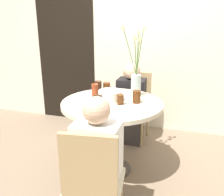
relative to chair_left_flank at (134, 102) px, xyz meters
The scene contains 17 objects.
ground_plane 0.99m from the chair_left_flank, 93.67° to the right, with size 16.00×16.00×0.00m, color #7A6651.
wall_back 0.90m from the chair_left_flank, 97.93° to the left, with size 8.00×0.05×2.60m.
doorway_panel 1.32m from the chair_left_flank, 162.40° to the left, with size 0.90×0.01×2.05m.
dining_table 0.87m from the chair_left_flank, 93.67° to the right, with size 1.00×1.00×0.77m.
chair_left_flank is the anchor object (origin of this frame).
chair_far_back 1.71m from the chair_left_flank, 88.04° to the right, with size 0.45×0.45×0.89m.
birthday_cake 0.87m from the chair_left_flank, 96.16° to the right, with size 0.24×0.24×0.14m.
flower_vase 0.79m from the chair_left_flank, 78.22° to the right, with size 0.22×0.28×0.74m.
side_plate 1.08m from the chair_left_flank, 83.27° to the right, with size 0.21×0.21×0.01m.
drink_glass_0 0.90m from the chair_left_flank, 77.44° to the right, with size 0.08×0.08×0.12m.
drink_glass_1 0.85m from the chair_left_flank, 111.20° to the right, with size 0.07×0.07×0.13m.
drink_glass_2 1.09m from the chair_left_flank, 97.62° to the right, with size 0.08×0.08×0.11m.
drink_glass_3 0.68m from the chair_left_flank, 110.35° to the right, with size 0.08×0.08×0.11m.
drink_glass_4 0.76m from the chair_left_flank, 114.93° to the right, with size 0.08×0.08×0.13m.
drink_glass_5 0.97m from the chair_left_flank, 87.17° to the right, with size 0.06×0.06×0.10m.
person_woman 0.16m from the chair_left_flank, 93.67° to the right, with size 0.34×0.24×1.05m.
person_guest 1.55m from the chair_left_flank, 88.62° to the right, with size 0.34×0.24×1.05m.
Camera 1 is at (0.66, -2.23, 1.57)m, focal length 40.00 mm.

